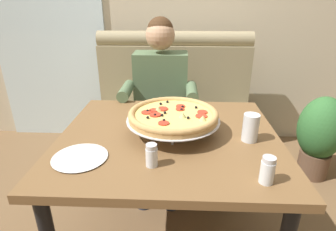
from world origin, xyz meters
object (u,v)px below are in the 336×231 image
Objects in this scene: shaker_oregano at (267,172)px; plate_near_left at (80,156)px; drinking_glass at (250,129)px; diner_main at (160,97)px; pizza at (173,116)px; dining_table at (169,150)px; shaker_pepper_flakes at (152,157)px; booth_bench at (173,120)px; potted_plant at (320,134)px.

shaker_oregano is 0.46× the size of plate_near_left.
drinking_glass is (0.77, 0.20, 0.05)m from plate_near_left.
diner_main is at bearing 123.62° from drinking_glass.
shaker_oregano is at bearing -47.74° from pizza.
shaker_pepper_flakes reaches higher than dining_table.
plate_near_left is 1.76× the size of drinking_glass.
pizza is at bearing 33.39° from plate_near_left.
dining_table is 0.32m from shaker_pepper_flakes.
shaker_pepper_flakes is (0.03, -0.97, 0.08)m from diner_main.
pizza is at bearing -88.74° from booth_bench.
diner_main is 0.98m from shaker_pepper_flakes.
shaker_pepper_flakes is at bearing -104.76° from pizza.
plate_near_left is at bearing -147.14° from potted_plant.
booth_bench is 1.30m from shaker_pepper_flakes.
dining_table is at bearing -146.96° from potted_plant.
shaker_oregano is (0.38, -1.33, 0.40)m from booth_bench.
shaker_pepper_flakes is 1.68m from potted_plant.
drinking_glass is at bearing 14.39° from plate_near_left.
booth_bench is 1.20m from potted_plant.
pizza is (0.02, 0.02, 0.19)m from dining_table.
diner_main is 0.89m from drinking_glass.
drinking_glass reaches higher than shaker_oregano.
plate_near_left is at bearing -146.61° from pizza.
dining_table is 0.42m from drinking_glass.
dining_table is at bearing -130.82° from pizza.
potted_plant is at bearing 54.81° from shaker_oregano.
diner_main reaches higher than shaker_pepper_flakes.
drinking_glass is (0.39, -0.04, 0.15)m from dining_table.
booth_bench reaches higher than potted_plant.
booth_bench is at bearing 91.26° from pizza.
dining_table is 0.46m from plate_near_left.
pizza is at bearing -80.27° from diner_main.
potted_plant is at bearing 40.15° from shaker_pepper_flakes.
potted_plant is at bearing -8.97° from booth_bench.
pizza is 1.97× the size of plate_near_left.
dining_table is at bearing 32.29° from plate_near_left.
drinking_glass is at bearing -134.34° from potted_plant.
booth_bench is 0.99m from dining_table.
shaker_oregano reaches higher than potted_plant.
pizza is (0.11, -0.67, 0.14)m from diner_main.
booth_bench is at bearing 72.56° from plate_near_left.
booth_bench reaches higher than shaker_oregano.
diner_main is 9.38× the size of drinking_glass.
potted_plant is at bearing 32.68° from pizza.
plate_near_left is at bearing -106.85° from diner_main.
booth_bench is at bearing 70.53° from diner_main.
diner_main is (-0.09, 0.69, 0.05)m from dining_table.
potted_plant is (0.79, 0.81, -0.42)m from drinking_glass.
shaker_pepper_flakes is (-0.06, -1.24, 0.40)m from booth_bench.
shaker_pepper_flakes is 0.91× the size of shaker_oregano.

